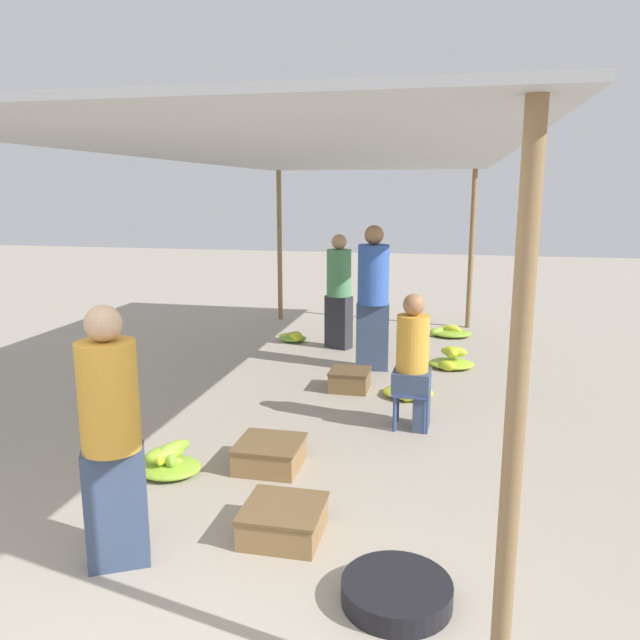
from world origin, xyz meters
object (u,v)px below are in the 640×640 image
Objects in this scene: vendor_foreground at (111,435)px; vendor_seated at (414,360)px; crate_near at (270,454)px; stool at (411,396)px; basin_black at (397,592)px; banana_pile_right_0 at (452,360)px; banana_pile_right_1 at (410,390)px; banana_pile_left_1 at (294,337)px; shopper_walking_far at (373,296)px; banana_pile_left_0 at (168,462)px; crate_far at (283,521)px; shopper_walking_mid at (339,290)px; banana_pile_right_2 at (450,332)px; crate_mid at (350,380)px.

vendor_seated is (1.55, 2.57, -0.16)m from vendor_foreground.
stool is at bearing 46.83° from crate_near.
banana_pile_right_0 is at bearing 87.03° from basin_black.
banana_pile_right_0 is 1.04× the size of banana_pile_right_1.
banana_pile_left_1 is (-1.93, 3.04, -0.23)m from stool.
basin_black is 0.34× the size of shopper_walking_far.
banana_pile_left_0 is 4.43m from banana_pile_left_1.
basin_black is 1.12× the size of banana_pile_right_1.
crate_far is at bearing -103.65° from banana_pile_right_0.
shopper_walking_mid is (-1.22, 2.83, 0.53)m from stool.
stool is at bearing -57.59° from banana_pile_left_1.
banana_pile_right_2 is at bearing 88.18° from basin_black.
stool is at bearing -85.29° from banana_pile_right_1.
stool reaches higher than crate_far.
vendor_seated reaches higher than banana_pile_left_1.
shopper_walking_far reaches higher than crate_far.
vendor_foreground is at bearing -108.61° from crate_near.
stool is at bearing -66.75° from shopper_walking_mid.
banana_pile_left_0 is (-1.80, -1.39, -0.56)m from vendor_seated.
banana_pile_right_0 reaches higher than banana_pile_left_1.
banana_pile_left_0 is 0.32× the size of shopper_walking_mid.
banana_pile_right_0 reaches higher than banana_pile_right_1.
banana_pile_left_0 is at bearing -159.40° from crate_near.
banana_pile_left_0 is at bearing 148.75° from crate_far.
vendor_foreground reaches higher than banana_pile_left_0.
basin_black is 1.87m from crate_near.
shopper_walking_mid is at bearing -16.18° from banana_pile_left_1.
shopper_walking_far is (-0.54, 0.99, 0.84)m from banana_pile_right_1.
vendor_foreground reaches higher than basin_black.
vendor_seated is 2.93× the size of crate_mid.
banana_pile_right_2 is 5.20m from crate_near.
vendor_foreground is 1.70m from crate_near.
banana_pile_right_2 is 1.30× the size of crate_far.
shopper_walking_mid is at bearing 103.80° from basin_black.
banana_pile_left_0 is 3.55m from shopper_walking_far.
banana_pile_right_0 is (2.15, 3.52, 0.00)m from banana_pile_left_0.
vendor_foreground is 3.10× the size of banana_pile_left_0.
banana_pile_left_1 is (-2.04, 5.62, 0.01)m from basin_black.
banana_pile_right_1 is at bearing -49.50° from banana_pile_left_1.
stool is 0.57× the size of banana_pile_right_2.
banana_pile_left_0 is 5.70m from banana_pile_right_2.
crate_near reaches higher than banana_pile_left_1.
banana_pile_right_0 is at bearing -24.05° from shopper_walking_mid.
banana_pile_left_1 is at bearing 94.00° from vendor_foreground.
vendor_foreground reaches higher than crate_far.
banana_pile_left_1 is at bearing 130.50° from banana_pile_right_1.
banana_pile_right_1 is 3.07m from banana_pile_right_2.
shopper_walking_mid is at bearing 104.37° from crate_mid.
banana_pile_right_1 is at bearing 78.63° from crate_far.
crate_near is at bearing -77.96° from banana_pile_left_1.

